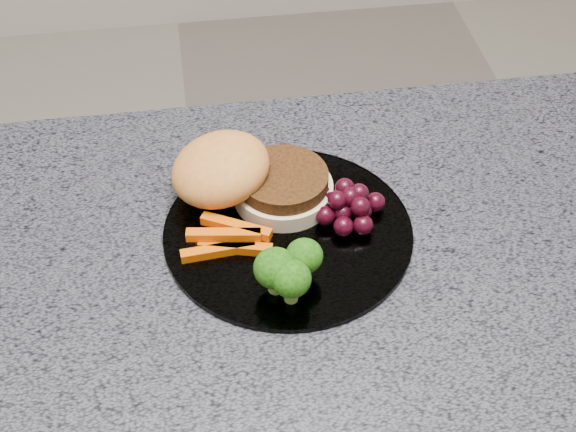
% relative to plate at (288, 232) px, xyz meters
% --- Properties ---
extents(countertop, '(1.20, 0.60, 0.04)m').
position_rel_plate_xyz_m(countertop, '(-0.11, -0.07, -0.02)').
color(countertop, '#4B4A54').
rests_on(countertop, island_cabinet).
extents(plate, '(0.26, 0.26, 0.01)m').
position_rel_plate_xyz_m(plate, '(0.00, 0.00, 0.00)').
color(plate, white).
rests_on(plate, countertop).
extents(burger, '(0.18, 0.13, 0.06)m').
position_rel_plate_xyz_m(burger, '(-0.04, 0.06, 0.03)').
color(burger, beige).
rests_on(burger, plate).
extents(carrot_sticks, '(0.09, 0.06, 0.02)m').
position_rel_plate_xyz_m(carrot_sticks, '(-0.06, -0.01, 0.01)').
color(carrot_sticks, '#D35203').
rests_on(carrot_sticks, plate).
extents(broccoli, '(0.07, 0.06, 0.05)m').
position_rel_plate_xyz_m(broccoli, '(-0.01, -0.08, 0.03)').
color(broccoli, olive).
rests_on(broccoli, plate).
extents(grape_bunch, '(0.08, 0.07, 0.04)m').
position_rel_plate_xyz_m(grape_bunch, '(0.06, 0.01, 0.02)').
color(grape_bunch, black).
rests_on(grape_bunch, plate).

